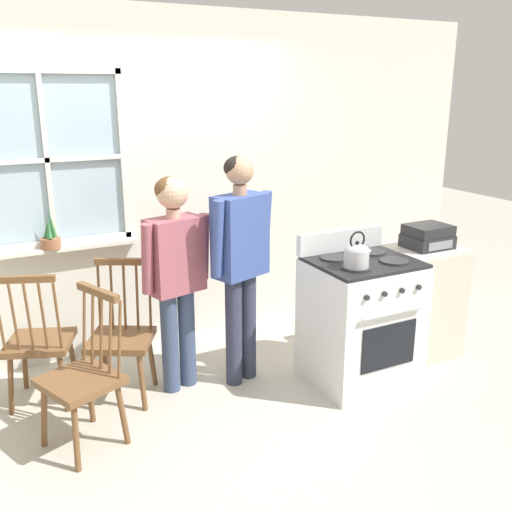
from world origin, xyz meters
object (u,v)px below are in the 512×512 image
person_elderly_left (175,263)px  side_counter (420,300)px  potted_plant (51,239)px  chair_by_window (121,338)px  stereo (428,237)px  chair_near_wall (39,343)px  person_teen_center (240,251)px  kettle (357,254)px  stove (360,319)px  chair_center_cluster (83,379)px

person_elderly_left → side_counter: 2.02m
person_elderly_left → side_counter: bearing=-24.4°
potted_plant → chair_by_window: bearing=-65.9°
side_counter → stereo: bearing=-90.0°
chair_near_wall → person_teen_center: 1.50m
kettle → stereo: size_ratio=0.73×
potted_plant → stereo: bearing=-23.3°
chair_by_window → stereo: bearing=18.1°
chair_by_window → stove: bearing=10.0°
chair_center_cluster → person_teen_center: 1.34m
chair_near_wall → chair_center_cluster: same height
chair_near_wall → stove: bearing=-177.4°
chair_by_window → chair_near_wall: size_ratio=1.00×
person_elderly_left → stove: person_elderly_left is taller
stereo → side_counter: bearing=90.0°
chair_center_cluster → side_counter: chair_center_cluster is taller
person_elderly_left → potted_plant: bearing=118.5°
chair_center_cluster → person_elderly_left: bearing=96.1°
person_teen_center → side_counter: (1.49, -0.24, -0.55)m
chair_near_wall → stove: 2.26m
chair_near_wall → person_elderly_left: person_elderly_left is taller
stove → side_counter: stove is taller
chair_center_cluster → person_elderly_left: 0.98m
chair_near_wall → kettle: kettle is taller
person_teen_center → kettle: 0.80m
chair_near_wall → potted_plant: 0.81m
potted_plant → side_counter: bearing=-22.9°
kettle → stereo: bearing=15.9°
side_counter → person_elderly_left: bearing=169.8°
chair_near_wall → side_counter: bearing=-170.4°
person_teen_center → kettle: person_teen_center is taller
chair_center_cluster → stereo: stereo is taller
stereo → chair_near_wall: bearing=167.9°
potted_plant → person_elderly_left: bearing=-47.4°
person_elderly_left → stove: size_ratio=1.42×
person_elderly_left → stove: (1.23, -0.48, -0.47)m
person_teen_center → stereo: person_teen_center is taller
chair_near_wall → side_counter: (2.84, -0.59, 0.01)m
chair_near_wall → person_teen_center: (1.35, -0.34, 0.56)m
chair_by_window → kettle: 1.71m
chair_by_window → stove: 1.71m
chair_by_window → chair_center_cluster: 0.58m
chair_center_cluster → stove: 1.97m
person_teen_center → side_counter: person_teen_center is taller
stove → stereo: 0.88m
stove → potted_plant: bearing=147.2°
stove → potted_plant: (-1.93, 1.25, 0.55)m
person_elderly_left → stereo: 1.97m
chair_by_window → potted_plant: potted_plant is taller
person_elderly_left → stove: 1.40m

